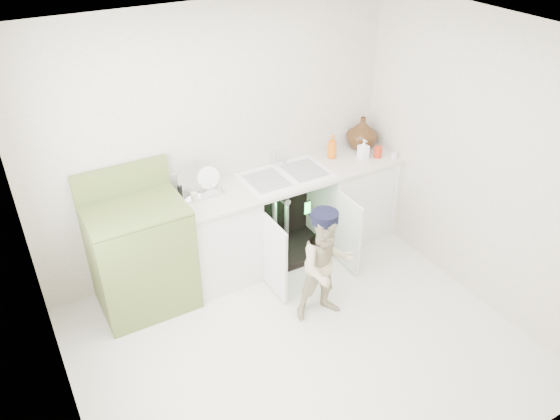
% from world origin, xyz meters
% --- Properties ---
extents(ground, '(3.50, 3.50, 0.00)m').
position_xyz_m(ground, '(0.00, 0.00, 0.00)').
color(ground, silver).
rests_on(ground, ground).
extents(room_shell, '(6.00, 5.50, 1.26)m').
position_xyz_m(room_shell, '(0.00, 0.00, 1.25)').
color(room_shell, beige).
rests_on(room_shell, ground).
extents(counter_run, '(2.44, 1.02, 1.24)m').
position_xyz_m(counter_run, '(0.58, 1.21, 0.48)').
color(counter_run, silver).
rests_on(counter_run, ground).
extents(avocado_stove, '(0.82, 0.65, 1.27)m').
position_xyz_m(avocado_stove, '(-0.92, 1.18, 0.52)').
color(avocado_stove, olive).
rests_on(avocado_stove, ground).
extents(repair_worker, '(0.57, 0.85, 1.06)m').
position_xyz_m(repair_worker, '(0.39, 0.25, 0.53)').
color(repair_worker, beige).
rests_on(repair_worker, ground).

